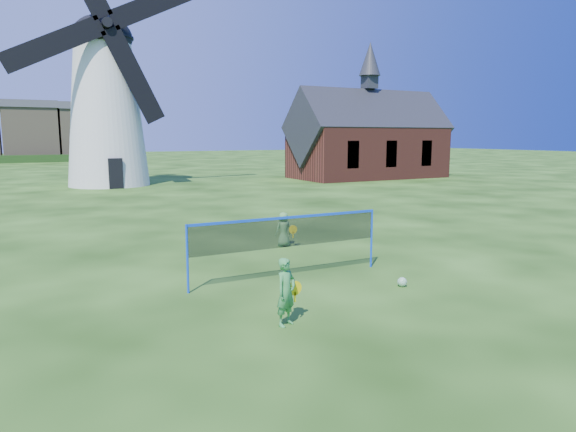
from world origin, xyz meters
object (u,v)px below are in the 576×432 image
Objects in this scene: player_girl at (286,292)px; player_boy at (284,229)px; chapel at (368,140)px; badminton_net at (288,233)px; play_ball at (402,282)px; windmill at (106,102)px.

player_boy is at bearing 38.50° from player_girl.
player_boy is (3.09, 6.14, -0.09)m from player_girl.
chapel reaches higher than badminton_net.
badminton_net is (-20.49, -24.66, -1.98)m from chapel.
player_girl reaches higher than play_ball.
chapel is at bearing -7.53° from windmill.
windmill reaches higher than badminton_net.
play_ball is (2.04, -1.81, -1.03)m from badminton_net.
player_girl is (-21.96, -27.41, -2.49)m from chapel.
chapel is 59.60× the size of play_ball.
play_ball is at bearing -9.84° from player_girl.
badminton_net is 3.16m from player_girl.
chapel is at bearing 26.54° from player_girl.
play_ball is (0.42, -5.20, -0.44)m from player_boy.
badminton_net is 2.92m from play_ball.
chapel reaches higher than play_ball.
badminton_net is 22.95× the size of play_ball.
player_boy is at bearing -131.58° from chapel.
player_girl is at bearing 63.12° from player_boy.
badminton_net reaches higher than player_girl.
badminton_net is (-0.03, -27.36, -4.68)m from windmill.
chapel is 2.60× the size of badminton_net.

